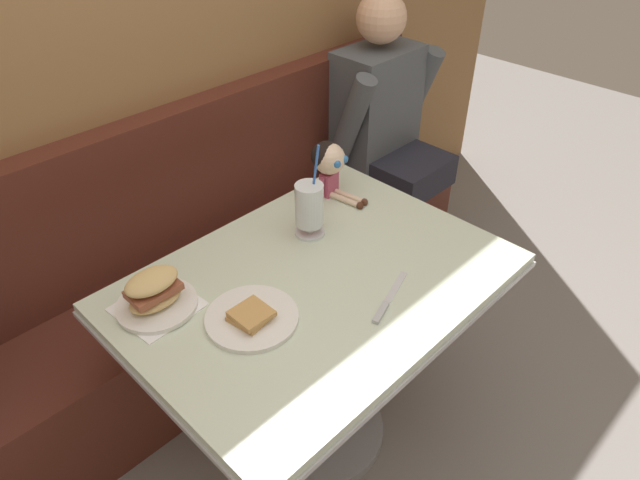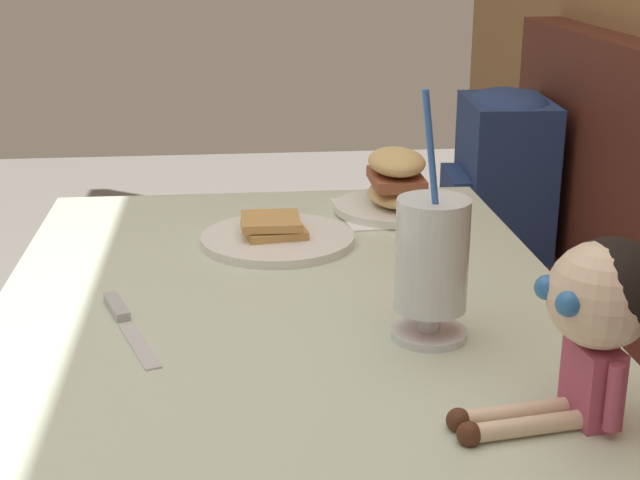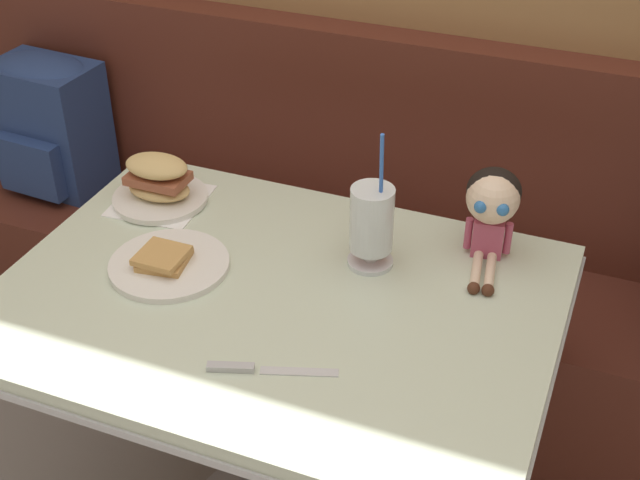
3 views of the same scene
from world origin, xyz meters
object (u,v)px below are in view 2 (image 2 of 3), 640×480
Objects in this scene: butter_knife at (123,316)px; backpack at (502,168)px; milkshake_glass at (432,262)px; sandwich_plate at (396,188)px; toast_plate at (276,236)px; seated_doll at (600,305)px.

backpack reaches higher than butter_knife.
milkshake_glass is 1.43× the size of sandwich_plate.
sandwich_plate reaches higher than butter_knife.
toast_plate is at bearing 143.15° from butter_knife.
milkshake_glass is at bearing -150.42° from seated_doll.
toast_plate is at bearing -38.52° from backpack.
butter_knife is 0.61m from seated_doll.
seated_doll is at bearing -12.83° from backpack.
backpack reaches higher than toast_plate.
milkshake_glass is at bearing -20.76° from backpack.
sandwich_plate reaches higher than toast_plate.
sandwich_plate is 0.96× the size of butter_knife.
sandwich_plate is 0.73m from backpack.
butter_knife is (-0.09, -0.39, -0.10)m from milkshake_glass.
backpack is at bearing 167.17° from seated_doll.
sandwich_plate is at bearing 134.93° from butter_knife.
toast_plate is 0.97m from backpack.
seated_doll is at bearing 26.04° from toast_plate.
sandwich_plate is (-0.53, 0.05, -0.05)m from milkshake_glass.
backpack is at bearing 159.24° from milkshake_glass.
milkshake_glass is at bearing 76.55° from butter_knife.
milkshake_glass is 1.40× the size of seated_doll.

